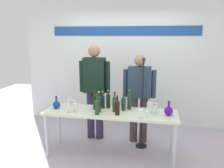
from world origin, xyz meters
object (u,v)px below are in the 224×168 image
Objects in this scene: wine_bottle_5 at (95,101)px; microphone_stand at (142,118)px; decanter_blue_left at (57,104)px; wine_glass_left_1 at (71,99)px; presenter_right at (139,93)px; wine_bottle_2 at (103,101)px; presenter_left at (95,86)px; wine_glass_right_1 at (149,105)px; wine_bottle_4 at (97,106)px; wine_bottle_7 at (99,103)px; wine_bottle_6 at (117,107)px; wine_glass_left_0 at (76,106)px; wine_glass_left_3 at (75,104)px; decanter_blue_right at (169,111)px; wine_glass_left_4 at (68,106)px; wine_glass_right_4 at (156,106)px; wine_bottle_0 at (115,103)px; wine_glass_right_3 at (148,110)px; display_table at (110,115)px; wine_bottle_3 at (108,100)px; wine_bottle_1 at (123,103)px; wine_glass_right_5 at (140,112)px; wine_glass_left_2 at (68,102)px; wine_glass_right_0 at (155,109)px; wine_bottle_8 at (129,101)px.

microphone_stand is (0.75, 0.33, -0.36)m from wine_bottle_5.
decanter_blue_left reaches higher than wine_glass_left_1.
wine_bottle_2 is at bearing -141.64° from presenter_right.
presenter_left is 12.93× the size of wine_glass_right_1.
wine_bottle_7 reaches higher than wine_bottle_4.
presenter_left is 5.76× the size of wine_bottle_6.
wine_glass_left_3 is at bearing 119.18° from wine_glass_left_0.
microphone_stand reaches higher than wine_glass_left_1.
decanter_blue_right is at bearing 8.93° from wine_bottle_4.
wine_glass_right_4 is at bearing 12.02° from wine_glass_left_4.
wine_bottle_0 is 0.97× the size of wine_bottle_5.
microphone_stand reaches higher than wine_glass_right_4.
wine_bottle_2 is 0.58m from wine_glass_left_4.
presenter_right is at bearing 121.01° from wine_glass_right_4.
wine_glass_left_4 is at bearing -164.75° from wine_glass_right_1.
wine_glass_left_0 is (-0.36, 0.04, -0.03)m from wine_bottle_4.
wine_bottle_4 is 0.77m from wine_glass_right_3.
wine_bottle_7 is at bearing -131.62° from presenter_right.
display_table is 0.68m from wine_glass_left_4.
wine_bottle_4 reaches higher than wine_bottle_6.
wine_bottle_2 is 0.10m from wine_bottle_3.
wine_glass_left_3 is at bearing -168.13° from wine_bottle_1.
wine_glass_left_4 is (-0.56, -0.37, -0.03)m from wine_bottle_3.
wine_bottle_1 is 0.24m from wine_bottle_6.
wine_glass_right_5 is (0.65, -0.36, -0.04)m from wine_bottle_2.
wine_bottle_1 is 0.83× the size of wine_bottle_5.
wine_glass_left_2 is at bearing 111.00° from wine_glass_left_4.
wine_bottle_5 reaches higher than wine_bottle_2.
wine_bottle_6 reaches higher than wine_glass_left_2.
wine_bottle_7 reaches higher than wine_bottle_0.
wine_bottle_6 is at bearing 177.55° from wine_glass_right_3.
decanter_blue_left is 1.61m from wine_glass_right_0.
wine_glass_left_3 is 0.13m from wine_glass_left_4.
wine_glass_right_1 is (0.47, 0.29, -0.02)m from wine_bottle_6.
wine_bottle_8 is at bearing -107.03° from presenter_right.
decanter_blue_left is at bearing -173.23° from wine_bottle_5.
wine_bottle_0 reaches higher than display_table.
wine_bottle_8 reaches higher than wine_glass_right_1.
wine_bottle_0 is at bearing -51.28° from presenter_left.
decanter_blue_right is at bearing 0.00° from decanter_blue_left.
wine_bottle_1 is 0.90× the size of wine_bottle_6.
presenter_left is 5.47× the size of wine_bottle_0.
wine_glass_right_4 is at bearing 17.81° from wine_bottle_4.
wine_bottle_7 reaches higher than wine_glass_right_5.
wine_bottle_3 is at bearing 67.84° from wine_bottle_7.
presenter_right is 0.79m from wine_bottle_6.
presenter_left reaches higher than wine_glass_right_1.
display_table is 0.80m from presenter_left.
wine_bottle_5 is 0.81m from wine_glass_right_5.
wine_bottle_1 is 1.95× the size of wine_glass_right_3.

